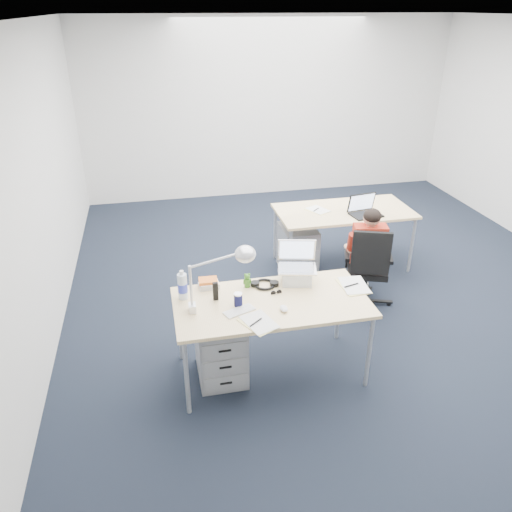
# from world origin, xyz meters

# --- Properties ---
(floor) EXTENTS (7.00, 7.00, 0.00)m
(floor) POSITION_xyz_m (0.00, 0.00, 0.00)
(floor) COLOR black
(floor) RESTS_ON ground
(room) EXTENTS (6.02, 7.02, 2.80)m
(room) POSITION_xyz_m (0.00, 0.00, 1.71)
(room) COLOR silver
(room) RESTS_ON ground
(desk_near) EXTENTS (1.60, 0.80, 0.73)m
(desk_near) POSITION_xyz_m (-1.10, -1.12, 0.68)
(desk_near) COLOR #DDBC7F
(desk_near) RESTS_ON ground
(desk_far) EXTENTS (1.60, 0.80, 0.73)m
(desk_far) POSITION_xyz_m (0.23, 0.67, 0.68)
(desk_far) COLOR #DDBC7F
(desk_far) RESTS_ON ground
(office_chair) EXTENTS (0.76, 0.76, 0.94)m
(office_chair) POSITION_xyz_m (0.14, -0.27, 0.27)
(office_chair) COLOR black
(office_chair) RESTS_ON ground
(seated_person) EXTENTS (0.40, 0.63, 1.09)m
(seated_person) POSITION_xyz_m (0.17, -0.12, 0.55)
(seated_person) COLOR #A82918
(seated_person) RESTS_ON ground
(drawer_pedestal_near) EXTENTS (0.40, 0.50, 0.55)m
(drawer_pedestal_near) POSITION_xyz_m (-1.53, -1.07, 0.28)
(drawer_pedestal_near) COLOR #95969A
(drawer_pedestal_near) RESTS_ON ground
(drawer_pedestal_far) EXTENTS (0.40, 0.50, 0.55)m
(drawer_pedestal_far) POSITION_xyz_m (-0.33, 0.69, 0.28)
(drawer_pedestal_far) COLOR #95969A
(drawer_pedestal_far) RESTS_ON ground
(silver_laptop) EXTENTS (0.38, 0.33, 0.35)m
(silver_laptop) POSITION_xyz_m (-0.81, -0.86, 0.91)
(silver_laptop) COLOR silver
(silver_laptop) RESTS_ON desk_near
(wireless_keyboard) EXTENTS (0.27, 0.19, 0.01)m
(wireless_keyboard) POSITION_xyz_m (-1.39, -1.22, 0.74)
(wireless_keyboard) COLOR white
(wireless_keyboard) RESTS_ON desk_near
(computer_mouse) EXTENTS (0.06, 0.10, 0.04)m
(computer_mouse) POSITION_xyz_m (-1.04, -1.28, 0.75)
(computer_mouse) COLOR white
(computer_mouse) RESTS_ON desk_near
(headphones) EXTENTS (0.28, 0.23, 0.04)m
(headphones) POSITION_xyz_m (-1.10, -0.87, 0.75)
(headphones) COLOR black
(headphones) RESTS_ON desk_near
(can_koozie) EXTENTS (0.07, 0.07, 0.11)m
(can_koozie) POSITION_xyz_m (-1.38, -1.13, 0.79)
(can_koozie) COLOR #12133A
(can_koozie) RESTS_ON desk_near
(water_bottle) EXTENTS (0.09, 0.09, 0.26)m
(water_bottle) POSITION_xyz_m (-1.81, -0.92, 0.86)
(water_bottle) COLOR silver
(water_bottle) RESTS_ON desk_near
(bear_figurine) EXTENTS (0.09, 0.08, 0.13)m
(bear_figurine) POSITION_xyz_m (-1.25, -0.85, 0.80)
(bear_figurine) COLOR #23671B
(bear_figurine) RESTS_ON desk_near
(book_stack) EXTENTS (0.19, 0.15, 0.08)m
(book_stack) POSITION_xyz_m (-1.58, -0.79, 0.77)
(book_stack) COLOR silver
(book_stack) RESTS_ON desk_near
(cordless_phone) EXTENTS (0.04, 0.03, 0.16)m
(cordless_phone) POSITION_xyz_m (-1.55, -1.00, 0.81)
(cordless_phone) COLOR black
(cordless_phone) RESTS_ON desk_near
(papers_left) EXTENTS (0.30, 0.35, 0.01)m
(papers_left) POSITION_xyz_m (-1.28, -1.42, 0.73)
(papers_left) COLOR #FFF093
(papers_left) RESTS_ON desk_near
(papers_right) EXTENTS (0.22, 0.31, 0.01)m
(papers_right) POSITION_xyz_m (-0.35, -1.04, 0.74)
(papers_right) COLOR #FFF093
(papers_right) RESTS_ON desk_near
(sunglasses) EXTENTS (0.10, 0.06, 0.02)m
(sunglasses) POSITION_xyz_m (-1.04, -1.02, 0.74)
(sunglasses) COLOR black
(sunglasses) RESTS_ON desk_near
(desk_lamp) EXTENTS (0.52, 0.37, 0.55)m
(desk_lamp) POSITION_xyz_m (-1.59, -1.14, 1.01)
(desk_lamp) COLOR silver
(desk_lamp) RESTS_ON desk_near
(dark_laptop) EXTENTS (0.39, 0.38, 0.25)m
(dark_laptop) POSITION_xyz_m (0.41, 0.46, 0.85)
(dark_laptop) COLOR black
(dark_laptop) RESTS_ON desk_far
(far_cup) EXTENTS (0.08, 0.08, 0.11)m
(far_cup) POSITION_xyz_m (0.51, 0.72, 0.78)
(far_cup) COLOR white
(far_cup) RESTS_ON desk_far
(far_papers) EXTENTS (0.28, 0.32, 0.01)m
(far_papers) POSITION_xyz_m (-0.09, 0.73, 0.73)
(far_papers) COLOR white
(far_papers) RESTS_ON desk_far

